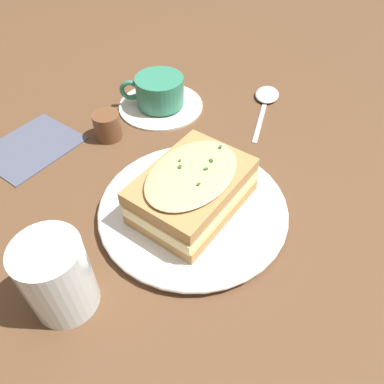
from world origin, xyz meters
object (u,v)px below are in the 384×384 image
teacup_with_saucer (159,95)px  spoon (266,97)px  water_glass (57,277)px  napkin (31,146)px  dinner_plate (192,209)px  sandwich (193,189)px  condiment_pot (107,126)px

teacup_with_saucer → spoon: size_ratio=0.96×
water_glass → napkin: water_glass is taller
spoon → napkin: size_ratio=1.12×
dinner_plate → spoon: size_ratio=1.60×
sandwich → water_glass: bearing=2.7°
water_glass → spoon: bearing=-164.3°
spoon → condiment_pot: condiment_pot is taller
sandwich → condiment_pot: sandwich is taller
sandwich → teacup_with_saucer: (-0.12, -0.23, -0.02)m
water_glass → spoon: size_ratio=0.62×
spoon → condiment_pot: size_ratio=3.59×
water_glass → condiment_pot: bearing=-130.1°
sandwich → spoon: size_ratio=1.14×
napkin → teacup_with_saucer: bearing=170.0°
dinner_plate → sandwich: sandwich is taller
dinner_plate → napkin: bearing=-68.2°
dinner_plate → condiment_pot: size_ratio=5.75×
teacup_with_saucer → napkin: bearing=31.3°
water_glass → condiment_pot: (-0.19, -0.23, -0.03)m
teacup_with_saucer → spoon: teacup_with_saucer is taller
dinner_plate → water_glass: water_glass is taller
water_glass → spoon: 0.50m
dinner_plate → sandwich: (-0.00, -0.00, 0.04)m
teacup_with_saucer → spoon: (-0.17, 0.11, -0.02)m
dinner_plate → sandwich: 0.04m
napkin → condiment_pot: size_ratio=3.20×
dinner_plate → condiment_pot: (-0.00, -0.22, 0.01)m
sandwich → spoon: 0.31m
teacup_with_saucer → water_glass: bearing=79.5°
napkin → condiment_pot: 0.13m
water_glass → condiment_pot: size_ratio=2.24×
teacup_with_saucer → condiment_pot: teacup_with_saucer is taller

